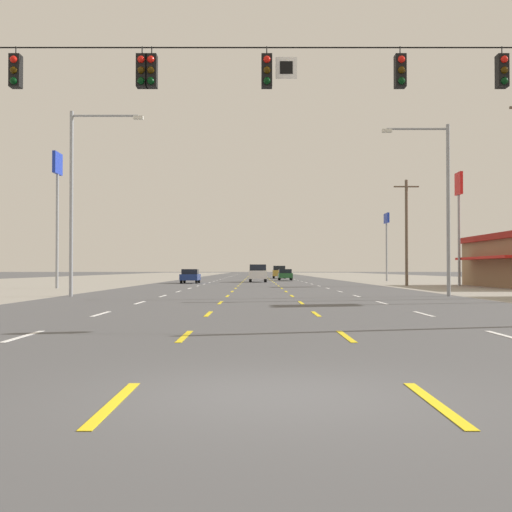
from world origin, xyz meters
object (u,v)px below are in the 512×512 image
Objects in this scene: pole_sign_left_row_1 at (59,187)px; streetlight_left_row_0 at (80,190)px; pole_sign_right_row_2 at (388,229)px; suv_center_turn_near at (259,273)px; streetlight_right_row_0 at (443,197)px; sedan_inner_right_mid at (287,275)px; pole_sign_right_row_1 at (460,202)px; suv_inner_right_midfar at (281,272)px; sedan_far_left_nearest at (192,276)px.

pole_sign_left_row_1 is 16.87m from streetlight_left_row_0.
streetlight_left_row_0 is (-25.55, -47.49, -0.63)m from pole_sign_right_row_2.
suv_center_turn_near is at bearing 76.60° from streetlight_left_row_0.
streetlight_left_row_0 is 1.08× the size of streetlight_right_row_0.
pole_sign_left_row_1 is at bearing 148.00° from streetlight_right_row_0.
pole_sign_left_row_1 is (-19.04, -37.69, 7.02)m from sedan_inner_right_mid.
pole_sign_right_row_1 is (17.50, -17.92, 6.32)m from suv_center_turn_near.
streetlight_left_row_0 is at bearing -100.48° from suv_inner_right_midfar.
pole_sign_left_row_1 is at bearing -167.40° from pole_sign_right_row_1.
suv_center_turn_near is 42.42m from streetlight_right_row_0.
pole_sign_right_row_2 is at bearing 94.03° from pole_sign_right_row_1.
sedan_inner_right_mid is at bearing 96.60° from streetlight_right_row_0.
pole_sign_right_row_2 reaches higher than suv_inner_right_midfar.
suv_center_turn_near is 0.49× the size of pole_sign_right_row_1.
suv_center_turn_near reaches higher than sedan_far_left_nearest.
pole_sign_right_row_1 is at bearing 71.56° from streetlight_right_row_0.
sedan_far_left_nearest is 0.45× the size of streetlight_left_row_0.
pole_sign_right_row_2 is 53.93m from streetlight_left_row_0.
streetlight_right_row_0 is (19.56, 0.00, -0.40)m from streetlight_left_row_0.
streetlight_left_row_0 is at bearing -104.05° from sedan_inner_right_mid.
sedan_far_left_nearest is at bearing -105.82° from suv_inner_right_midfar.
suv_center_turn_near is (7.01, 6.51, 0.27)m from sedan_far_left_nearest.
pole_sign_right_row_1 is 1.19× the size of pole_sign_right_row_2.
suv_inner_right_midfar is at bearing 90.64° from sedan_inner_right_mid.
streetlight_left_row_0 reaches higher than streetlight_right_row_0.
pole_sign_left_row_1 is (-8.43, -18.77, 7.02)m from sedan_far_left_nearest.
sedan_far_left_nearest is at bearing -150.38° from pole_sign_right_row_2.
streetlight_left_row_0 reaches higher than suv_center_turn_near.
streetlight_left_row_0 reaches higher than sedan_far_left_nearest.
pole_sign_left_row_1 is 29.84m from streetlight_right_row_0.
sedan_inner_right_mid is 55.33m from streetlight_left_row_0.
sedan_inner_right_mid is 0.49× the size of streetlight_right_row_0.
streetlight_left_row_0 is at bearing -94.58° from sedan_far_left_nearest.
pole_sign_right_row_1 reaches higher than sedan_inner_right_mid.
pole_sign_left_row_1 is 44.53m from pole_sign_right_row_2.
pole_sign_left_row_1 is (-15.44, -25.29, 6.75)m from suv_center_turn_near.
sedan_inner_right_mid is 54.00m from streetlight_right_row_0.
pole_sign_right_row_1 is at bearing -85.97° from pole_sign_right_row_2.
suv_center_turn_near is at bearing -96.42° from suv_inner_right_midfar.
streetlight_right_row_0 is at bearing -32.00° from pole_sign_left_row_1.
sedan_far_left_nearest is 0.49× the size of streetlight_right_row_0.
pole_sign_right_row_1 reaches higher than suv_inner_right_midfar.
streetlight_right_row_0 reaches higher than suv_center_turn_near.
sedan_inner_right_mid is 34.00m from pole_sign_right_row_1.
sedan_inner_right_mid is at bearing 114.61° from pole_sign_right_row_1.
pole_sign_right_row_2 is (31.22, 31.73, -1.40)m from pole_sign_left_row_1.
sedan_inner_right_mid is at bearing 73.81° from suv_center_turn_near.
streetlight_right_row_0 is at bearing -84.88° from suv_inner_right_midfar.
suv_inner_right_midfar is at bearing 95.12° from streetlight_right_row_0.
sedan_inner_right_mid is at bearing 63.20° from pole_sign_left_row_1.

